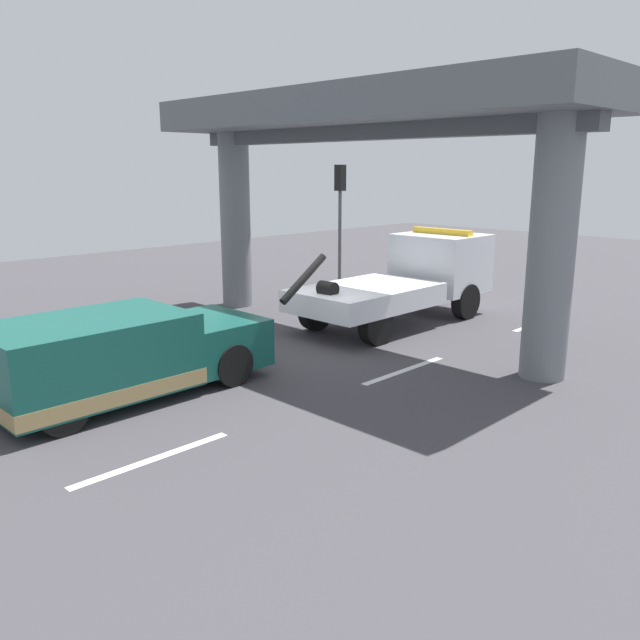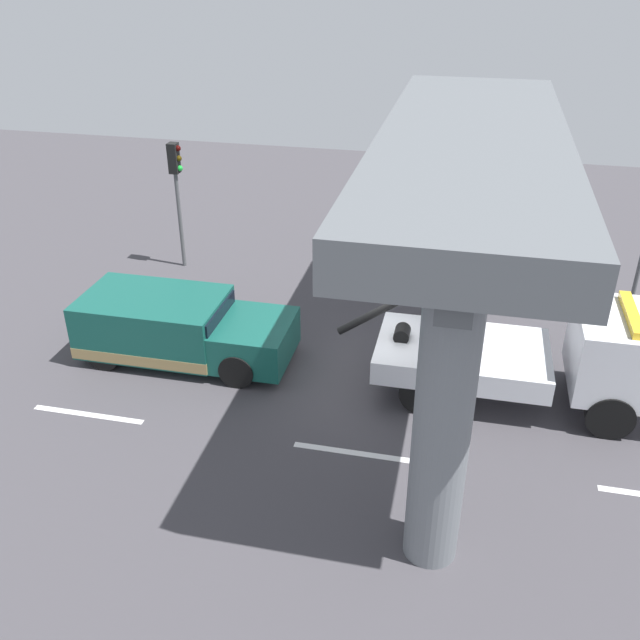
{
  "view_description": "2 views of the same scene",
  "coord_description": "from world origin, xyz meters",
  "views": [
    {
      "loc": [
        -10.46,
        -10.68,
        4.17
      ],
      "look_at": [
        -0.01,
        -0.28,
        0.68
      ],
      "focal_mm": 36.19,
      "sensor_mm": 36.0,
      "label": 1
    },
    {
      "loc": [
        1.71,
        -13.79,
        9.22
      ],
      "look_at": [
        -1.36,
        -0.05,
        1.48
      ],
      "focal_mm": 39.01,
      "sensor_mm": 36.0,
      "label": 2
    }
  ],
  "objects": [
    {
      "name": "lane_stripe_west",
      "position": [
        -6.0,
        -2.78,
        0.0
      ],
      "size": [
        2.6,
        0.16,
        0.01
      ],
      "primitive_type": "cube",
      "color": "silver",
      "rests_on": "ground"
    },
    {
      "name": "tow_truck_white",
      "position": [
        3.86,
        -0.0,
        1.2
      ],
      "size": [
        7.25,
        2.43,
        2.46
      ],
      "color": "white",
      "rests_on": "ground"
    },
    {
      "name": "towed_van_green",
      "position": [
        -4.99,
        0.0,
        0.78
      ],
      "size": [
        5.2,
        2.23,
        1.58
      ],
      "color": "#145147",
      "rests_on": "ground"
    },
    {
      "name": "lane_stripe_mid",
      "position": [
        0.0,
        -2.78,
        0.0
      ],
      "size": [
        2.6,
        0.16,
        0.01
      ],
      "primitive_type": "cube",
      "color": "silver",
      "rests_on": "ground"
    },
    {
      "name": "ground_plane",
      "position": [
        0.0,
        0.0,
        -0.05
      ],
      "size": [
        60.0,
        40.0,
        0.1
      ],
      "primitive_type": "cube",
      "color": "#423F44"
    },
    {
      "name": "traffic_light_near",
      "position": [
        -6.98,
        5.19,
        2.88
      ],
      "size": [
        0.39,
        0.32,
        3.94
      ],
      "color": "#515456",
      "rests_on": "ground"
    },
    {
      "name": "overpass_structure",
      "position": [
        1.67,
        0.0,
        4.98
      ],
      "size": [
        3.6,
        12.03,
        5.97
      ],
      "color": "slate",
      "rests_on": "ground"
    }
  ]
}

